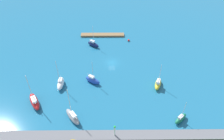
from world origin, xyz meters
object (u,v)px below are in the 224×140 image
Objects in this scene: harbor_beacon at (115,130)px; sailboat_green_lone_south at (181,119)px; sailboat_white_lone_north at (61,84)px; sailboat_navy_along_channel at (93,44)px; pier_dock at (103,35)px; sailboat_yellow_west_end at (158,84)px; sailboat_gray_off_beacon at (73,116)px; sailboat_red_center_basin at (34,101)px; sailboat_blue_outer_mooring at (93,80)px; mooring_buoy_red at (129,40)px.

sailboat_green_lone_south is (-18.17, -5.00, -2.28)m from harbor_beacon.
sailboat_navy_along_channel is at bearing 160.18° from sailboat_white_lone_north.
sailboat_white_lone_north is at bearing 67.83° from pier_dock.
sailboat_yellow_west_end is 32.15m from sailboat_navy_along_channel.
sailboat_red_center_basin is (11.95, -5.48, 0.10)m from sailboat_gray_off_beacon.
sailboat_green_lone_south is 29.41m from sailboat_blue_outer_mooring.
sailboat_yellow_west_end reaches higher than mooring_buoy_red.
pier_dock is 1.65× the size of sailboat_gray_off_beacon.
sailboat_red_center_basin is (15.48, 30.51, 0.20)m from sailboat_navy_along_channel.
sailboat_white_lone_north is 0.95× the size of sailboat_red_center_basin.
sailboat_gray_off_beacon is 36.17m from sailboat_navy_along_channel.
sailboat_navy_along_channel reaches higher than harbor_beacon.
mooring_buoy_red is at bearing 93.11° from sailboat_blue_outer_mooring.
harbor_beacon is 21.67m from sailboat_blue_outer_mooring.
sailboat_red_center_basin is at bearing 130.45° from sailboat_green_lone_south.
pier_dock is at bearing 101.95° from sailboat_navy_along_channel.
sailboat_yellow_west_end is 28.07m from mooring_buoy_red.
sailboat_green_lone_south reaches higher than mooring_buoy_red.
harbor_beacon is 26.05m from sailboat_red_center_basin.
sailboat_white_lone_north reaches higher than sailboat_yellow_west_end.
mooring_buoy_red is at bearing 140.22° from sailboat_white_lone_north.
sailboat_green_lone_south is (-35.23, 13.86, -0.16)m from sailboat_white_lone_north.
sailboat_green_lone_south is 0.67× the size of sailboat_red_center_basin.
sailboat_gray_off_beacon is at bearing 137.49° from sailboat_green_lone_south.
sailboat_gray_off_beacon reaches higher than sailboat_blue_outer_mooring.
sailboat_gray_off_beacon is 28.72m from sailboat_yellow_west_end.
mooring_buoy_red is at bearing 64.80° from sailboat_green_lone_south.
sailboat_white_lone_north reaches higher than sailboat_green_lone_south.
sailboat_gray_off_beacon is 43.73m from mooring_buoy_red.
sailboat_blue_outer_mooring is (-10.20, -1.59, 0.00)m from sailboat_white_lone_north.
sailboat_blue_outer_mooring is at bearing 105.15° from sailboat_yellow_west_end.
sailboat_white_lone_north is 1.22× the size of sailboat_yellow_west_end.
sailboat_red_center_basin is at bearing 28.19° from sailboat_gray_off_beacon.
sailboat_gray_off_beacon is at bearing -26.91° from harbor_beacon.
harbor_beacon is 46.16m from mooring_buoy_red.
sailboat_red_center_basin is at bearing -119.52° from sailboat_blue_outer_mooring.
sailboat_red_center_basin is 45.65m from mooring_buoy_red.
sailboat_navy_along_channel is 1.04× the size of sailboat_blue_outer_mooring.
sailboat_red_center_basin reaches higher than sailboat_navy_along_channel.
pier_dock is 33.62m from sailboat_white_lone_north.
harbor_beacon is (-4.37, 49.99, 2.88)m from pier_dock.
sailboat_white_lone_north is 35.78m from mooring_buoy_red.
sailboat_white_lone_north is (5.61, -13.05, -0.03)m from sailboat_gray_off_beacon.
mooring_buoy_red is (-18.18, -39.77, -0.74)m from sailboat_gray_off_beacon.
sailboat_blue_outer_mooring is at bearing 85.20° from pier_dock.
sailboat_white_lone_north is at bearing -13.90° from sailboat_gray_off_beacon.
sailboat_yellow_west_end is at bearing -109.11° from sailboat_red_center_basin.
sailboat_green_lone_south reaches higher than harbor_beacon.
sailboat_red_center_basin is (16.54, 9.16, 0.12)m from sailboat_blue_outer_mooring.
sailboat_green_lone_south is (-3.88, 13.56, -0.17)m from sailboat_yellow_west_end.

